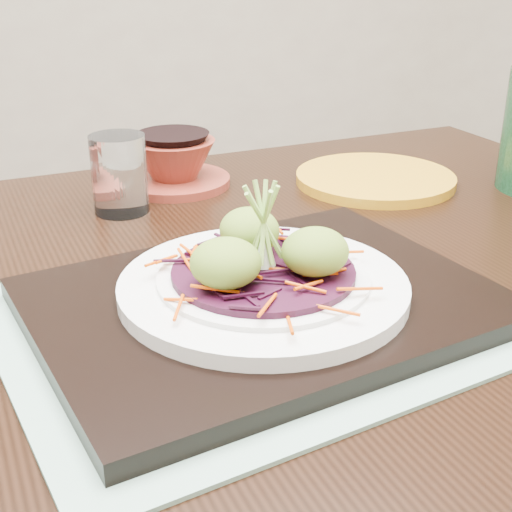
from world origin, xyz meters
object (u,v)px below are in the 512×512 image
object	(u,v)px
white_plate	(263,285)
terracotta_bowl_set	(174,165)
serving_tray	(263,303)
yellow_plate	(375,179)
dining_table	(196,382)
water_glass	(119,174)

from	to	relation	value
white_plate	terracotta_bowl_set	distance (m)	0.36
serving_tray	yellow_plate	distance (m)	0.38
dining_table	serving_tray	distance (m)	0.14
dining_table	water_glass	distance (m)	0.26
dining_table	serving_tray	xyz separation A→B (m)	(0.05, -0.07, 0.11)
white_plate	water_glass	bearing A→B (deg)	105.44
water_glass	terracotta_bowl_set	bearing A→B (deg)	44.77
water_glass	yellow_plate	world-z (taller)	water_glass
dining_table	serving_tray	bearing A→B (deg)	-62.55
dining_table	yellow_plate	bearing A→B (deg)	31.01
white_plate	yellow_plate	distance (m)	0.38
terracotta_bowl_set	dining_table	bearing A→B (deg)	-98.43
terracotta_bowl_set	yellow_plate	world-z (taller)	terracotta_bowl_set
serving_tray	yellow_plate	xyz separation A→B (m)	(0.25, 0.29, -0.01)
dining_table	white_plate	distance (m)	0.15
white_plate	dining_table	bearing A→B (deg)	124.41
dining_table	terracotta_bowl_set	world-z (taller)	terracotta_bowl_set
water_glass	terracotta_bowl_set	xyz separation A→B (m)	(0.08, 0.08, -0.02)
white_plate	yellow_plate	bearing A→B (deg)	50.05
water_glass	terracotta_bowl_set	size ratio (longest dim) A/B	0.59
white_plate	terracotta_bowl_set	world-z (taller)	terracotta_bowl_set
serving_tray	terracotta_bowl_set	xyz separation A→B (m)	(-0.00, 0.36, 0.01)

